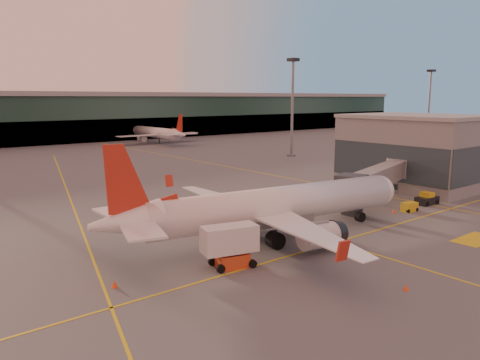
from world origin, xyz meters
TOP-DOWN VIEW (x-y plane):
  - ground at (0.00, 0.00)m, footprint 600.00×600.00m
  - taxi_markings at (-7.32, 44.49)m, footprint 100.12×173.00m
  - gate_building at (41.93, 17.93)m, footprint 18.40×22.40m
  - mast_east_near at (55.00, 62.00)m, footprint 2.40×2.40m
  - mast_east_far at (130.00, 66.00)m, footprint 2.40×2.40m
  - main_airplane at (-0.22, 10.06)m, footprint 37.91×34.33m
  - jet_bridge at (25.28, 13.46)m, footprint 23.83×9.76m
  - catering_truck at (-8.55, 6.21)m, footprint 5.50×3.44m
  - gpu_cart at (23.90, 7.80)m, footprint 2.36×1.61m
  - pushback_tug at (29.88, 8.63)m, footprint 3.65×2.14m
  - cone_nose at (21.52, 8.65)m, footprint 0.43×0.43m
  - cone_tail at (-18.92, 8.46)m, footprint 0.48×0.48m
  - cone_wing_right at (-0.59, -6.99)m, footprint 0.41×0.41m
  - cone_wing_left at (-1.40, 26.61)m, footprint 0.41×0.41m

SIDE VIEW (x-z plane):
  - ground at x=0.00m, z-range 0.00..0.00m
  - taxi_markings at x=-7.32m, z-range 0.00..0.01m
  - cone_wing_right at x=-0.59m, z-range -0.01..0.51m
  - cone_wing_left at x=-1.40m, z-range -0.01..0.52m
  - cone_nose at x=21.52m, z-range -0.01..0.53m
  - cone_tail at x=-18.92m, z-range -0.01..0.60m
  - gpu_cart at x=23.90m, z-range -0.02..1.27m
  - pushback_tug at x=29.88m, z-range -0.17..1.65m
  - catering_truck at x=-8.55m, z-range 0.27..4.24m
  - main_airplane at x=-0.22m, z-range -2.01..9.45m
  - jet_bridge at x=25.28m, z-range 1.07..6.80m
  - gate_building at x=41.93m, z-range -0.01..12.59m
  - mast_east_near at x=55.00m, z-range 2.06..27.66m
  - mast_east_far at x=130.00m, z-range 2.06..27.66m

